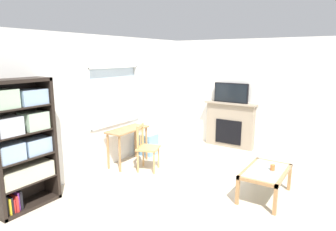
# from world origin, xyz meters

# --- Properties ---
(ground) EXTENTS (6.17, 5.58, 0.02)m
(ground) POSITION_xyz_m (0.00, 0.00, -0.01)
(ground) COLOR beige
(wall_back_with_window) EXTENTS (5.17, 0.15, 2.59)m
(wall_back_with_window) POSITION_xyz_m (-0.02, 2.29, 1.28)
(wall_back_with_window) COLOR silver
(wall_back_with_window) RESTS_ON ground
(wall_right) EXTENTS (0.12, 4.78, 2.59)m
(wall_right) POSITION_xyz_m (2.65, 0.00, 1.29)
(wall_right) COLOR silver
(wall_right) RESTS_ON ground
(bookshelf) EXTENTS (0.90, 0.38, 1.90)m
(bookshelf) POSITION_xyz_m (-1.97, 2.05, 0.99)
(bookshelf) COLOR black
(bookshelf) RESTS_ON ground
(desk_under_window) EXTENTS (0.93, 0.41, 0.75)m
(desk_under_window) POSITION_xyz_m (0.21, 1.94, 0.61)
(desk_under_window) COLOR #A37547
(desk_under_window) RESTS_ON ground
(wooden_chair) EXTENTS (0.53, 0.52, 0.90)m
(wooden_chair) POSITION_xyz_m (0.16, 1.42, 0.46)
(wooden_chair) COLOR tan
(wooden_chair) RESTS_ON ground
(plastic_drawer_unit) EXTENTS (0.35, 0.40, 0.47)m
(plastic_drawer_unit) POSITION_xyz_m (0.91, 1.99, 0.23)
(plastic_drawer_unit) COLOR #72ADDB
(plastic_drawer_unit) RESTS_ON ground
(fireplace) EXTENTS (0.26, 1.27, 1.10)m
(fireplace) POSITION_xyz_m (2.49, 0.65, 0.55)
(fireplace) COLOR gray
(fireplace) RESTS_ON ground
(tv) EXTENTS (0.06, 0.83, 0.47)m
(tv) POSITION_xyz_m (2.47, 0.65, 1.34)
(tv) COLOR black
(tv) RESTS_ON fireplace
(coffee_table) EXTENTS (0.99, 0.60, 0.45)m
(coffee_table) POSITION_xyz_m (0.29, -0.83, 0.39)
(coffee_table) COLOR #8C9E99
(coffee_table) RESTS_ON ground
(sippy_cup) EXTENTS (0.07, 0.07, 0.09)m
(sippy_cup) POSITION_xyz_m (0.34, -0.91, 0.50)
(sippy_cup) COLOR orange
(sippy_cup) RESTS_ON coffee_table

